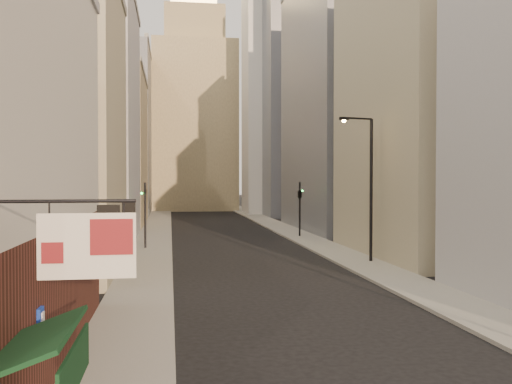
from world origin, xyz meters
name	(u,v)px	position (x,y,z in m)	size (l,w,h in m)	color
sidewalk_left	(157,227)	(-6.50, 55.00, 0.07)	(3.00, 140.00, 0.15)	gray
sidewalk_right	(276,226)	(6.50, 55.00, 0.07)	(3.00, 140.00, 0.15)	gray
left_bldg_beige	(44,129)	(-12.00, 26.00, 8.00)	(8.00, 12.00, 16.00)	tan
left_bldg_grey	(86,122)	(-12.00, 42.00, 10.00)	(8.00, 16.00, 20.00)	#A5A5AA
left_bldg_tan	(109,151)	(-12.00, 60.00, 8.50)	(8.00, 18.00, 17.00)	#91815D
left_bldg_wingrid	(123,134)	(-12.00, 80.00, 12.00)	(8.00, 20.00, 24.00)	gray
right_bldg_beige	(424,109)	(12.00, 30.00, 10.00)	(8.00, 16.00, 20.00)	tan
right_bldg_wingrid	(338,104)	(12.00, 50.00, 13.00)	(8.00, 20.00, 26.00)	gray
highrise	(323,45)	(18.00, 78.00, 25.66)	(21.00, 23.00, 51.20)	gray
clock_tower	(194,107)	(-1.00, 92.00, 17.63)	(14.00, 14.00, 44.90)	#91815D
white_tower	(271,90)	(10.00, 78.00, 18.61)	(8.00, 8.00, 41.50)	silver
streetlamp_mid	(368,181)	(7.02, 27.12, 5.16)	(2.32, 0.78, 9.04)	black
traffic_light_left	(145,203)	(-6.96, 36.12, 3.51)	(0.59, 0.52, 5.00)	black
traffic_light_right	(300,194)	(6.36, 43.01, 3.88)	(0.81, 0.81, 5.00)	black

